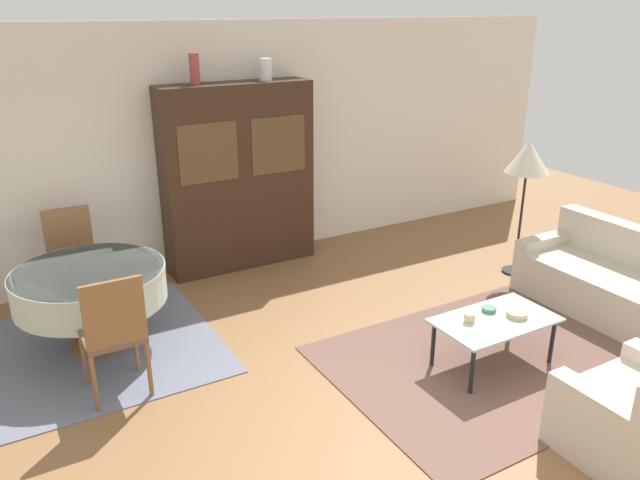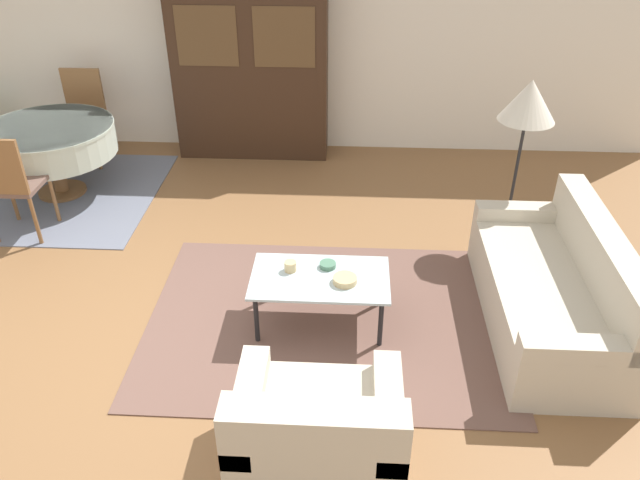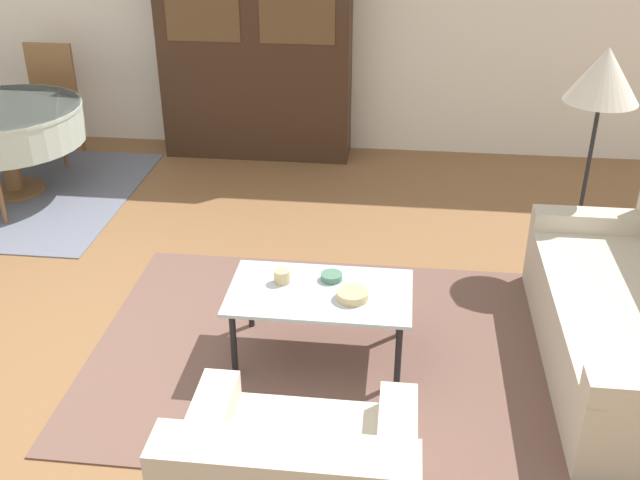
% 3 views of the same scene
% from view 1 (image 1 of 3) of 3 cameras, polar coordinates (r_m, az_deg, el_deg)
% --- Properties ---
extents(ground_plane, '(14.00, 14.00, 0.00)m').
position_cam_1_polar(ground_plane, '(4.70, 6.70, -16.74)').
color(ground_plane, brown).
extents(wall_back, '(10.00, 0.06, 2.70)m').
position_cam_1_polar(wall_back, '(7.12, -10.51, 8.26)').
color(wall_back, silver).
rests_on(wall_back, ground_plane).
extents(area_rug, '(2.72, 2.04, 0.01)m').
position_cam_1_polar(area_rug, '(5.61, 15.45, -10.55)').
color(area_rug, brown).
rests_on(area_rug, ground_plane).
extents(dining_rug, '(2.00, 2.00, 0.01)m').
position_cam_1_polar(dining_rug, '(5.91, -19.65, -9.34)').
color(dining_rug, slate).
rests_on(dining_rug, ground_plane).
extents(couch, '(0.84, 1.84, 0.82)m').
position_cam_1_polar(couch, '(6.72, 25.65, -3.76)').
color(couch, beige).
rests_on(couch, ground_plane).
extents(coffee_table, '(1.01, 0.58, 0.42)m').
position_cam_1_polar(coffee_table, '(5.37, 15.71, -7.35)').
color(coffee_table, black).
rests_on(coffee_table, area_rug).
extents(display_cabinet, '(1.70, 0.42, 2.07)m').
position_cam_1_polar(display_cabinet, '(7.06, -7.46, 5.71)').
color(display_cabinet, '#382316').
rests_on(display_cabinet, ground_plane).
extents(dining_table, '(1.28, 1.28, 0.74)m').
position_cam_1_polar(dining_table, '(5.69, -20.26, -3.95)').
color(dining_table, brown).
rests_on(dining_table, dining_rug).
extents(dining_chair_near, '(0.44, 0.44, 1.01)m').
position_cam_1_polar(dining_chair_near, '(4.93, -18.35, -7.80)').
color(dining_chair_near, brown).
rests_on(dining_chair_near, dining_rug).
extents(dining_chair_far, '(0.44, 0.44, 1.01)m').
position_cam_1_polar(dining_chair_far, '(6.49, -21.68, -1.22)').
color(dining_chair_far, brown).
rests_on(dining_chair_far, dining_rug).
extents(floor_lamp, '(0.47, 0.47, 1.50)m').
position_cam_1_polar(floor_lamp, '(7.04, 18.46, 6.89)').
color(floor_lamp, black).
rests_on(floor_lamp, ground_plane).
extents(cup, '(0.09, 0.09, 0.08)m').
position_cam_1_polar(cup, '(5.23, 13.51, -6.92)').
color(cup, tan).
rests_on(cup, coffee_table).
extents(bowl, '(0.17, 0.17, 0.05)m').
position_cam_1_polar(bowl, '(5.43, 17.58, -6.47)').
color(bowl, tan).
rests_on(bowl, coffee_table).
extents(bowl_small, '(0.12, 0.12, 0.04)m').
position_cam_1_polar(bowl_small, '(5.45, 15.20, -6.12)').
color(bowl_small, '#4C7A60').
rests_on(bowl_small, coffee_table).
extents(vase_tall, '(0.10, 0.10, 0.32)m').
position_cam_1_polar(vase_tall, '(6.70, -11.41, 15.08)').
color(vase_tall, '#9E4238').
rests_on(vase_tall, display_cabinet).
extents(vase_short, '(0.14, 0.14, 0.23)m').
position_cam_1_polar(vase_short, '(7.01, -5.00, 15.28)').
color(vase_short, white).
rests_on(vase_short, display_cabinet).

